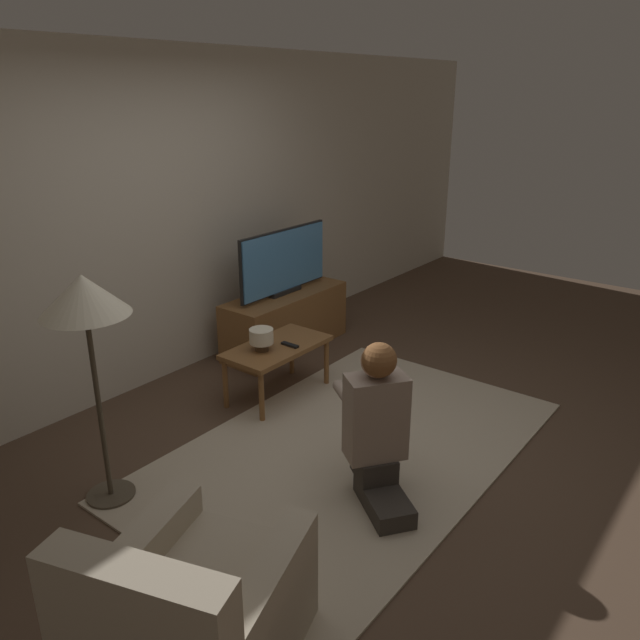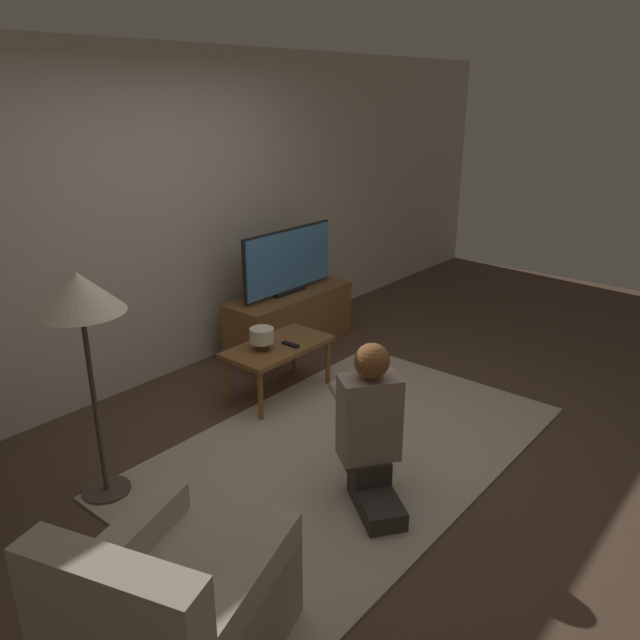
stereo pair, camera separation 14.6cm
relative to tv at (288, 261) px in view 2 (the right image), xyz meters
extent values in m
plane|color=brown|center=(-1.07, -1.50, -0.83)|extent=(10.00, 10.00, 0.00)
cube|color=beige|center=(-1.07, 0.43, 0.47)|extent=(10.00, 0.06, 2.60)
cube|color=#BCAD93|center=(-1.07, -1.50, -0.82)|extent=(2.92, 1.82, 0.02)
cube|color=brown|center=(0.00, 0.00, -0.56)|extent=(1.28, 0.45, 0.53)
cube|color=black|center=(0.00, 0.00, -0.28)|extent=(0.37, 0.08, 0.04)
cube|color=black|center=(0.00, 0.00, 0.01)|extent=(1.09, 0.03, 0.56)
cube|color=#4C8CC6|center=(0.00, 0.00, 0.01)|extent=(1.06, 0.04, 0.53)
cube|color=brown|center=(-0.78, -0.59, -0.42)|extent=(0.85, 0.45, 0.04)
cylinder|color=brown|center=(-1.16, -0.78, -0.63)|extent=(0.04, 0.04, 0.39)
cylinder|color=brown|center=(-0.39, -0.78, -0.63)|extent=(0.04, 0.04, 0.39)
cylinder|color=brown|center=(-1.16, -0.41, -0.63)|extent=(0.04, 0.04, 0.39)
cylinder|color=brown|center=(-0.39, -0.41, -0.63)|extent=(0.04, 0.04, 0.39)
cylinder|color=#4C4233|center=(-2.36, -0.68, -0.81)|extent=(0.28, 0.28, 0.03)
cylinder|color=#4C4233|center=(-2.36, -0.68, -0.14)|extent=(0.03, 0.03, 1.31)
cone|color=#EFE5C6|center=(-2.36, -0.68, 0.43)|extent=(0.47, 0.47, 0.22)
cube|color=#B7A88E|center=(-2.81, -1.97, -0.62)|extent=(1.04, 0.95, 0.41)
cube|color=#B7A88E|center=(-3.15, -2.08, -0.21)|extent=(0.37, 0.73, 0.40)
cube|color=#B7A88E|center=(-2.72, -2.24, -0.55)|extent=(0.87, 0.40, 0.55)
cube|color=#B7A88E|center=(-2.90, -1.69, -0.55)|extent=(0.87, 0.40, 0.55)
cube|color=#332D28|center=(-1.48, -2.02, -0.76)|extent=(0.44, 0.49, 0.11)
cube|color=#332D28|center=(-1.38, -1.88, -0.63)|extent=(0.32, 0.32, 0.14)
cube|color=gray|center=(-1.38, -1.88, -0.31)|extent=(0.39, 0.36, 0.50)
sphere|color=tan|center=(-1.38, -1.88, 0.04)|extent=(0.19, 0.19, 0.19)
sphere|color=brown|center=(-1.39, -1.90, 0.05)|extent=(0.20, 0.20, 0.20)
cube|color=black|center=(-1.16, -1.58, -0.28)|extent=(0.13, 0.11, 0.04)
cylinder|color=gray|center=(-1.15, -1.74, -0.28)|extent=(0.23, 0.28, 0.07)
cylinder|color=gray|center=(-1.31, -1.62, -0.28)|extent=(0.23, 0.28, 0.07)
cylinder|color=#4C3823|center=(-0.92, -0.57, -0.37)|extent=(0.10, 0.10, 0.06)
cylinder|color=#EFE5C6|center=(-0.92, -0.57, -0.28)|extent=(0.18, 0.18, 0.11)
cube|color=black|center=(-0.73, -0.68, -0.39)|extent=(0.04, 0.15, 0.02)
camera|label=1|loc=(-4.04, -3.55, 1.44)|focal=35.00mm
camera|label=2|loc=(-3.95, -3.66, 1.44)|focal=35.00mm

